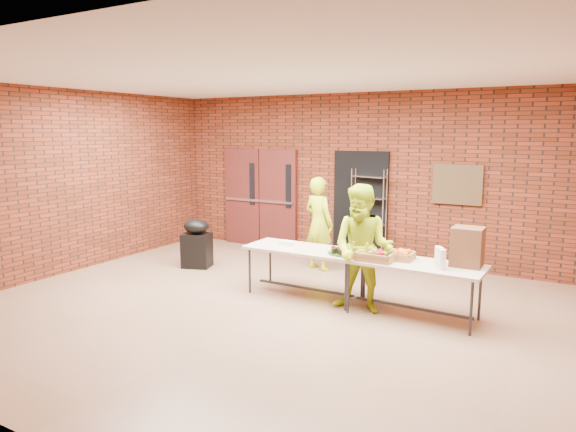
% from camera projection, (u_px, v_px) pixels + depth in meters
% --- Properties ---
extents(room, '(8.08, 7.08, 3.28)m').
position_uv_depth(room, '(259.00, 196.00, 6.93)').
color(room, '#89684A').
rests_on(room, ground).
extents(double_doors, '(1.78, 0.12, 2.10)m').
position_uv_depth(double_doors, '(260.00, 198.00, 11.04)').
color(double_doors, '#471415').
rests_on(double_doors, room).
extents(dark_doorway, '(1.10, 0.06, 2.10)m').
position_uv_depth(dark_doorway, '(360.00, 206.00, 9.93)').
color(dark_doorway, black).
rests_on(dark_doorway, room).
extents(bronze_plaque, '(0.85, 0.04, 0.70)m').
position_uv_depth(bronze_plaque, '(457.00, 185.00, 8.96)').
color(bronze_plaque, '#46331C').
rests_on(bronze_plaque, room).
extents(wire_rack, '(0.68, 0.36, 1.78)m').
position_uv_depth(wire_rack, '(368.00, 216.00, 9.73)').
color(wire_rack, silver).
rests_on(wire_rack, room).
extents(table_left, '(1.80, 0.75, 0.74)m').
position_uv_depth(table_left, '(305.00, 252.00, 7.70)').
color(table_left, beige).
rests_on(table_left, room).
extents(table_right, '(1.84, 0.82, 0.75)m').
position_uv_depth(table_right, '(414.00, 267.00, 6.81)').
color(table_right, beige).
rests_on(table_right, room).
extents(basket_bananas, '(0.43, 0.33, 0.13)m').
position_uv_depth(basket_bananas, '(363.00, 254.00, 7.05)').
color(basket_bananas, olive).
rests_on(basket_bananas, table_right).
extents(basket_oranges, '(0.42, 0.33, 0.13)m').
position_uv_depth(basket_oranges, '(398.00, 255.00, 6.99)').
color(basket_oranges, olive).
rests_on(basket_oranges, table_right).
extents(basket_apples, '(0.48, 0.38, 0.15)m').
position_uv_depth(basket_apples, '(376.00, 256.00, 6.91)').
color(basket_apples, olive).
rests_on(basket_apples, table_right).
extents(muffin_tray, '(0.44, 0.44, 0.11)m').
position_uv_depth(muffin_tray, '(343.00, 250.00, 7.32)').
color(muffin_tray, '#15511C').
rests_on(muffin_tray, table_left).
extents(napkin_box, '(0.20, 0.13, 0.07)m').
position_uv_depth(napkin_box, '(287.00, 243.00, 7.88)').
color(napkin_box, white).
rests_on(napkin_box, table_left).
extents(coffee_dispenser, '(0.39, 0.35, 0.51)m').
position_uv_depth(coffee_dispenser, '(467.00, 247.00, 6.60)').
color(coffee_dispenser, brown).
rests_on(coffee_dispenser, table_right).
extents(cup_stack_front, '(0.09, 0.09, 0.26)m').
position_uv_depth(cup_stack_front, '(440.00, 257.00, 6.54)').
color(cup_stack_front, white).
rests_on(cup_stack_front, table_right).
extents(cup_stack_mid, '(0.09, 0.09, 0.26)m').
position_uv_depth(cup_stack_mid, '(442.00, 260.00, 6.44)').
color(cup_stack_mid, white).
rests_on(cup_stack_mid, table_right).
extents(cup_stack_back, '(0.08, 0.08, 0.25)m').
position_uv_depth(cup_stack_back, '(438.00, 255.00, 6.68)').
color(cup_stack_back, white).
rests_on(cup_stack_back, table_right).
extents(covered_grill, '(0.60, 0.55, 0.90)m').
position_uv_depth(covered_grill, '(197.00, 243.00, 9.39)').
color(covered_grill, black).
rests_on(covered_grill, room).
extents(volunteer_woman, '(0.70, 0.56, 1.68)m').
position_uv_depth(volunteer_woman, '(319.00, 223.00, 9.18)').
color(volunteer_woman, '#B2CE16').
rests_on(volunteer_woman, room).
extents(volunteer_man, '(0.89, 0.71, 1.77)m').
position_uv_depth(volunteer_man, '(363.00, 249.00, 7.00)').
color(volunteer_man, '#B2CE16').
rests_on(volunteer_man, room).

